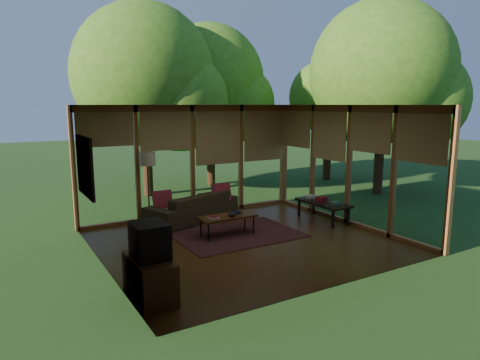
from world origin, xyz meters
TOP-DOWN VIEW (x-y plane):
  - floor at (0.00, 0.00)m, footprint 5.50×5.50m
  - ceiling at (0.00, 0.00)m, footprint 5.50×5.50m
  - wall_left at (-2.75, 0.00)m, footprint 0.04×5.00m
  - wall_front at (0.00, -2.50)m, footprint 5.50×0.04m
  - window_wall_back at (0.00, 2.50)m, footprint 5.50×0.12m
  - window_wall_right at (2.75, 0.00)m, footprint 0.12×5.00m
  - exterior_lawn at (8.00, 8.00)m, footprint 40.00×40.00m
  - tree_nw at (-0.21, 5.37)m, footprint 4.11×4.11m
  - tree_ne at (2.23, 6.03)m, footprint 3.66×3.66m
  - tree_se at (5.87, 1.99)m, footprint 4.20×4.20m
  - tree_far at (6.17, 4.70)m, footprint 2.61×2.61m
  - rug at (0.10, 0.49)m, footprint 2.55×1.80m
  - sofa at (-0.25, 2.00)m, footprint 2.45×1.59m
  - pillow_left at (-1.00, 1.95)m, footprint 0.42×0.22m
  - pillow_right at (0.50, 1.95)m, footprint 0.44×0.24m
  - ct_book_lower at (-0.45, 0.50)m, footprint 0.21×0.16m
  - ct_book_upper at (-0.45, 0.50)m, footprint 0.17×0.13m
  - ct_book_side at (0.15, 0.63)m, footprint 0.24×0.20m
  - ct_bowl at (-0.05, 0.45)m, footprint 0.16×0.16m
  - media_cabinet at (-2.47, -1.48)m, footprint 0.50×1.00m
  - television at (-2.45, -1.48)m, footprint 0.45×0.55m
  - console_book_a at (2.40, 0.03)m, footprint 0.25×0.20m
  - console_book_b at (2.40, 0.48)m, footprint 0.26×0.21m
  - console_book_c at (2.40, 0.88)m, footprint 0.26×0.21m
  - floor_lamp at (-1.20, 2.29)m, footprint 0.36×0.36m
  - coffee_table at (-0.10, 0.55)m, footprint 1.20×0.50m
  - side_console at (2.40, 0.43)m, footprint 0.60×1.40m
  - wall_painting at (-2.71, 1.40)m, footprint 0.06×1.35m

SIDE VIEW (x-z plane):
  - exterior_lawn at x=8.00m, z-range -0.01..-0.01m
  - floor at x=0.00m, z-range 0.00..0.00m
  - rug at x=0.10m, z-range 0.00..0.01m
  - media_cabinet at x=-2.47m, z-range 0.00..0.60m
  - sofa at x=-0.25m, z-range 0.00..0.67m
  - coffee_table at x=-0.10m, z-range 0.18..0.60m
  - side_console at x=2.40m, z-range 0.18..0.64m
  - ct_book_side at x=0.15m, z-range 0.42..0.46m
  - ct_book_lower at x=-0.45m, z-range 0.42..0.46m
  - ct_bowl at x=-0.05m, z-range 0.42..0.50m
  - ct_book_upper at x=-0.45m, z-range 0.45..0.48m
  - console_book_c at x=2.40m, z-range 0.46..0.52m
  - console_book_a at x=2.40m, z-range 0.46..0.53m
  - console_book_b at x=2.40m, z-range 0.45..0.56m
  - pillow_left at x=-1.00m, z-range 0.37..0.81m
  - pillow_right at x=0.50m, z-range 0.37..0.83m
  - television at x=-2.45m, z-range 0.60..1.10m
  - wall_left at x=-2.75m, z-range 0.00..2.70m
  - wall_front at x=0.00m, z-range 0.00..2.70m
  - window_wall_back at x=0.00m, z-range 0.00..2.70m
  - window_wall_right at x=2.75m, z-range 0.00..2.70m
  - floor_lamp at x=-1.20m, z-range 0.58..2.23m
  - wall_painting at x=-2.71m, z-range 0.98..2.12m
  - ceiling at x=0.00m, z-range 2.70..2.70m
  - tree_far at x=6.17m, z-range 0.81..5.07m
  - tree_ne at x=2.23m, z-range 0.83..6.17m
  - tree_nw at x=-0.21m, z-range 0.74..6.35m
  - tree_se at x=5.87m, z-range 0.76..6.51m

